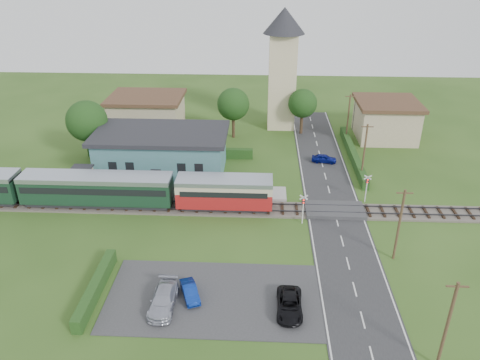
{
  "coord_description": "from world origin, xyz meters",
  "views": [
    {
      "loc": [
        2.04,
        -41.08,
        25.28
      ],
      "look_at": [
        -0.12,
        4.0,
        2.55
      ],
      "focal_mm": 35.0,
      "sensor_mm": 36.0,
      "label": 1
    }
  ],
  "objects_px": {
    "car_park_silver": "(163,299)",
    "equipment_hut": "(82,178)",
    "station_building": "(162,152)",
    "pedestrian_far": "(109,186)",
    "car_park_dark": "(289,305)",
    "pedestrian_near": "(201,185)",
    "house_west": "(147,113)",
    "crossing_signal_far": "(367,184)",
    "car_park_blue": "(190,291)",
    "crossing_signal_near": "(303,205)",
    "train": "(67,188)",
    "church_tower": "(283,60)",
    "house_east": "(386,119)",
    "car_on_road": "(324,158)"
  },
  "relations": [
    {
      "from": "equipment_hut",
      "to": "pedestrian_far",
      "type": "xyz_separation_m",
      "value": [
        3.27,
        -0.8,
        -0.45
      ]
    },
    {
      "from": "car_park_blue",
      "to": "church_tower",
      "type": "bearing_deg",
      "value": 57.3
    },
    {
      "from": "crossing_signal_far",
      "to": "pedestrian_far",
      "type": "relative_size",
      "value": 1.94
    },
    {
      "from": "house_west",
      "to": "car_park_blue",
      "type": "distance_m",
      "value": 38.91
    },
    {
      "from": "car_on_road",
      "to": "pedestrian_near",
      "type": "relative_size",
      "value": 1.65
    },
    {
      "from": "house_east",
      "to": "pedestrian_near",
      "type": "relative_size",
      "value": 4.6
    },
    {
      "from": "crossing_signal_far",
      "to": "house_west",
      "type": "bearing_deg",
      "value": 144.23
    },
    {
      "from": "car_on_road",
      "to": "house_west",
      "type": "bearing_deg",
      "value": 75.15
    },
    {
      "from": "equipment_hut",
      "to": "house_west",
      "type": "distance_m",
      "value": 20.05
    },
    {
      "from": "house_west",
      "to": "crossing_signal_far",
      "type": "height_order",
      "value": "house_west"
    },
    {
      "from": "crossing_signal_near",
      "to": "car_park_blue",
      "type": "distance_m",
      "value": 15.27
    },
    {
      "from": "car_park_blue",
      "to": "pedestrian_far",
      "type": "height_order",
      "value": "pedestrian_far"
    },
    {
      "from": "station_building",
      "to": "car_park_silver",
      "type": "height_order",
      "value": "station_building"
    },
    {
      "from": "car_on_road",
      "to": "car_park_silver",
      "type": "relative_size",
      "value": 0.69
    },
    {
      "from": "equipment_hut",
      "to": "crossing_signal_near",
      "type": "height_order",
      "value": "crossing_signal_near"
    },
    {
      "from": "crossing_signal_far",
      "to": "car_park_blue",
      "type": "bearing_deg",
      "value": -135.86
    },
    {
      "from": "train",
      "to": "house_east",
      "type": "relative_size",
      "value": 4.91
    },
    {
      "from": "church_tower",
      "to": "car_park_blue",
      "type": "relative_size",
      "value": 5.65
    },
    {
      "from": "car_park_dark",
      "to": "pedestrian_near",
      "type": "relative_size",
      "value": 2.19
    },
    {
      "from": "train",
      "to": "car_on_road",
      "type": "distance_m",
      "value": 31.39
    },
    {
      "from": "equipment_hut",
      "to": "station_building",
      "type": "relative_size",
      "value": 0.16
    },
    {
      "from": "crossing_signal_far",
      "to": "station_building",
      "type": "bearing_deg",
      "value": 164.37
    },
    {
      "from": "church_tower",
      "to": "house_east",
      "type": "xyz_separation_m",
      "value": [
        15.0,
        -4.0,
        -7.43
      ]
    },
    {
      "from": "crossing_signal_far",
      "to": "house_east",
      "type": "bearing_deg",
      "value": 71.92
    },
    {
      "from": "train",
      "to": "crossing_signal_near",
      "type": "height_order",
      "value": "train"
    },
    {
      "from": "car_park_blue",
      "to": "equipment_hut",
      "type": "bearing_deg",
      "value": 109.4
    },
    {
      "from": "station_building",
      "to": "car_park_silver",
      "type": "xyz_separation_m",
      "value": [
        4.76,
        -24.26,
        -1.95
      ]
    },
    {
      "from": "station_building",
      "to": "pedestrian_far",
      "type": "bearing_deg",
      "value": -125.63
    },
    {
      "from": "train",
      "to": "crossing_signal_far",
      "type": "relative_size",
      "value": 13.18
    },
    {
      "from": "car_park_silver",
      "to": "house_west",
      "type": "bearing_deg",
      "value": 105.26
    },
    {
      "from": "car_park_silver",
      "to": "church_tower",
      "type": "bearing_deg",
      "value": 77.01
    },
    {
      "from": "crossing_signal_near",
      "to": "pedestrian_near",
      "type": "height_order",
      "value": "crossing_signal_near"
    },
    {
      "from": "train",
      "to": "pedestrian_far",
      "type": "relative_size",
      "value": 25.53
    },
    {
      "from": "equipment_hut",
      "to": "train",
      "type": "xyz_separation_m",
      "value": [
        -0.43,
        -3.2,
        0.43
      ]
    },
    {
      "from": "crossing_signal_far",
      "to": "car_park_blue",
      "type": "distance_m",
      "value": 23.67
    },
    {
      "from": "car_park_dark",
      "to": "train",
      "type": "bearing_deg",
      "value": 147.63
    },
    {
      "from": "car_on_road",
      "to": "equipment_hut",
      "type": "bearing_deg",
      "value": 115.91
    },
    {
      "from": "house_west",
      "to": "car_park_silver",
      "type": "xyz_separation_m",
      "value": [
        9.76,
        -38.27,
        -2.05
      ]
    },
    {
      "from": "crossing_signal_near",
      "to": "pedestrian_far",
      "type": "xyz_separation_m",
      "value": [
        -21.13,
        4.81,
        -0.85
      ]
    },
    {
      "from": "crossing_signal_near",
      "to": "crossing_signal_far",
      "type": "relative_size",
      "value": 1.0
    },
    {
      "from": "car_park_silver",
      "to": "equipment_hut",
      "type": "bearing_deg",
      "value": 125.6
    },
    {
      "from": "station_building",
      "to": "pedestrian_far",
      "type": "distance_m",
      "value": 8.23
    },
    {
      "from": "train",
      "to": "equipment_hut",
      "type": "bearing_deg",
      "value": 82.37
    },
    {
      "from": "train",
      "to": "crossing_signal_far",
      "type": "distance_m",
      "value": 32.12
    },
    {
      "from": "train",
      "to": "crossing_signal_near",
      "type": "relative_size",
      "value": 13.18
    },
    {
      "from": "crossing_signal_far",
      "to": "car_on_road",
      "type": "height_order",
      "value": "crossing_signal_far"
    },
    {
      "from": "equipment_hut",
      "to": "car_park_dark",
      "type": "height_order",
      "value": "equipment_hut"
    },
    {
      "from": "car_park_blue",
      "to": "car_park_silver",
      "type": "height_order",
      "value": "car_park_silver"
    },
    {
      "from": "car_park_silver",
      "to": "pedestrian_near",
      "type": "height_order",
      "value": "pedestrian_near"
    },
    {
      "from": "church_tower",
      "to": "pedestrian_near",
      "type": "distance_m",
      "value": 26.52
    }
  ]
}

